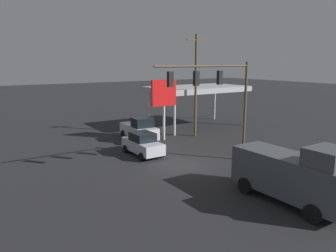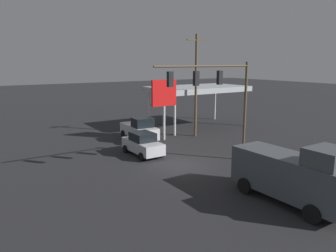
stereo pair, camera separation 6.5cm
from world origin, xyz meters
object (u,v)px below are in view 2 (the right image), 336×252
utility_pole (196,84)px  pickup_parked (140,130)px  price_sign (164,96)px  sedan_waiting (143,144)px  delivery_truck (293,174)px  fire_hydrant (280,162)px  traffic_signal_assembly (216,89)px

utility_pole → pickup_parked: size_ratio=1.97×
utility_pole → price_sign: utility_pole is taller
sedan_waiting → pickup_parked: (-2.22, -4.71, 0.16)m
pickup_parked → delivery_truck: (-0.07, 17.68, 0.58)m
utility_pole → price_sign: bearing=-4.9°
sedan_waiting → delivery_truck: bearing=9.8°
sedan_waiting → fire_hydrant: sedan_waiting is taller
traffic_signal_assembly → delivery_truck: size_ratio=1.22×
pickup_parked → sedan_waiting: bearing=-21.9°
sedan_waiting → delivery_truck: delivery_truck is taller
traffic_signal_assembly → price_sign: bearing=-98.2°
price_sign → sedan_waiting: (4.40, 3.60, -3.50)m
utility_pole → sedan_waiting: (8.09, 3.28, -4.57)m
utility_pole → sedan_waiting: 9.86m
price_sign → delivery_truck: price_sign is taller
delivery_truck → sedan_waiting: bearing=-170.1°
sedan_waiting → delivery_truck: 13.19m
traffic_signal_assembly → fire_hydrant: bearing=142.6°
traffic_signal_assembly → fire_hydrant: (-3.82, 2.92, -5.35)m
sedan_waiting → traffic_signal_assembly: bearing=28.6°
traffic_signal_assembly → price_sign: size_ratio=1.38×
utility_pole → fire_hydrant: bearing=84.2°
traffic_signal_assembly → sedan_waiting: size_ratio=1.89×
pickup_parked → delivery_truck: 17.69m
utility_pole → sedan_waiting: size_ratio=2.38×
utility_pole → sedan_waiting: utility_pole is taller
sedan_waiting → fire_hydrant: (-6.90, 8.51, -0.51)m
traffic_signal_assembly → price_sign: (-1.33, -9.18, -1.34)m
traffic_signal_assembly → delivery_truck: (0.78, 7.39, -4.09)m
price_sign → fire_hydrant: price_sign is taller
traffic_signal_assembly → price_sign: 9.37m
traffic_signal_assembly → price_sign: traffic_signal_assembly is taller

